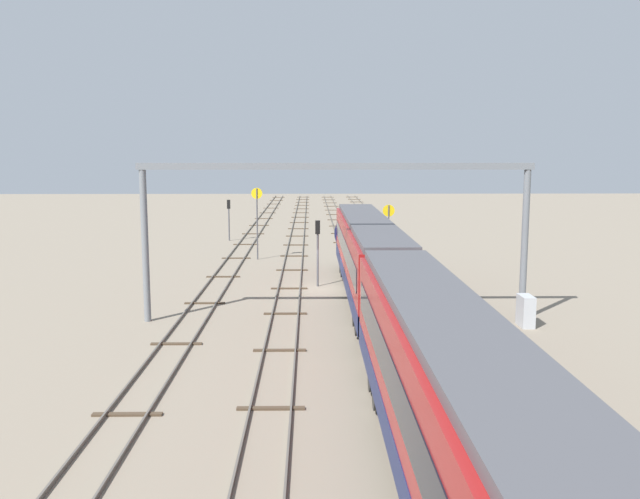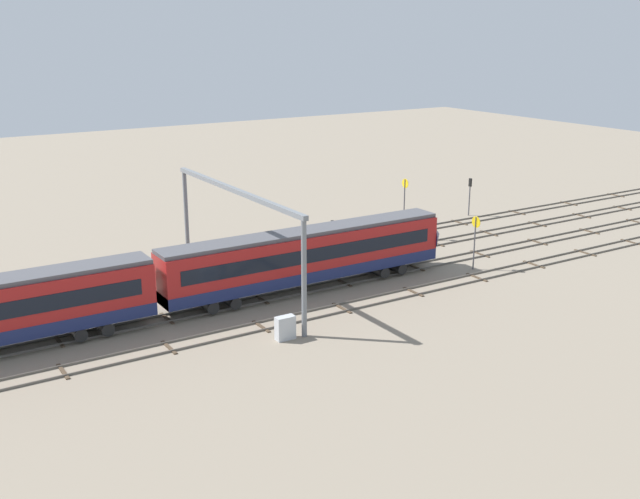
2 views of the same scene
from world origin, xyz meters
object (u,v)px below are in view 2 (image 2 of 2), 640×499
at_px(speed_sign_far_trackside, 404,201).
at_px(relay_cabinet, 285,328).
at_px(speed_sign_mid_trackside, 475,234).
at_px(overhead_gantry, 236,213).
at_px(signal_light_trackside_departure, 470,191).
at_px(signal_light_trackside_approach, 333,238).

xyz_separation_m(speed_sign_far_trackside, relay_cabinet, (-22.19, -15.60, -3.03)).
height_order(speed_sign_mid_trackside, relay_cabinet, speed_sign_mid_trackside).
bearing_deg(relay_cabinet, speed_sign_far_trackside, 35.10).
bearing_deg(overhead_gantry, signal_light_trackside_departure, 16.22).
relative_size(speed_sign_mid_trackside, signal_light_trackside_approach, 1.05).
bearing_deg(speed_sign_far_trackside, relay_cabinet, -144.90).
distance_m(overhead_gantry, relay_cabinet, 11.41).
bearing_deg(signal_light_trackside_departure, speed_sign_far_trackside, -162.54).
height_order(overhead_gantry, speed_sign_mid_trackside, overhead_gantry).
bearing_deg(signal_light_trackside_approach, relay_cabinet, -135.07).
relative_size(overhead_gantry, speed_sign_far_trackside, 3.44).
bearing_deg(speed_sign_mid_trackside, signal_light_trackside_approach, 150.55).
xyz_separation_m(speed_sign_mid_trackside, speed_sign_far_trackside, (0.94, 10.90, 0.73)).
distance_m(speed_sign_far_trackside, relay_cabinet, 27.30).
bearing_deg(speed_sign_mid_trackside, speed_sign_far_trackside, 85.09).
height_order(signal_light_trackside_approach, relay_cabinet, signal_light_trackside_approach).
relative_size(overhead_gantry, signal_light_trackside_approach, 4.65).
relative_size(overhead_gantry, relay_cabinet, 12.75).
distance_m(speed_sign_mid_trackside, speed_sign_far_trackside, 10.97).
xyz_separation_m(overhead_gantry, speed_sign_far_trackside, (20.85, 5.78, -2.63)).
distance_m(signal_light_trackside_approach, signal_light_trackside_departure, 25.24).
height_order(speed_sign_mid_trackside, signal_light_trackside_departure, speed_sign_mid_trackside).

